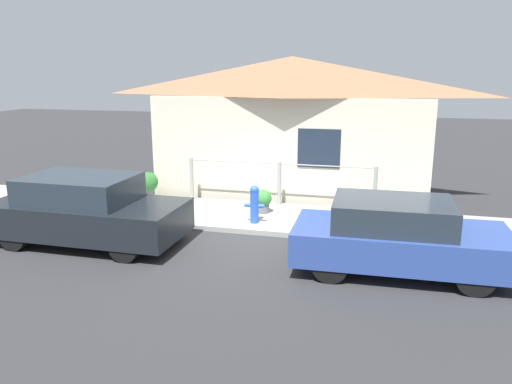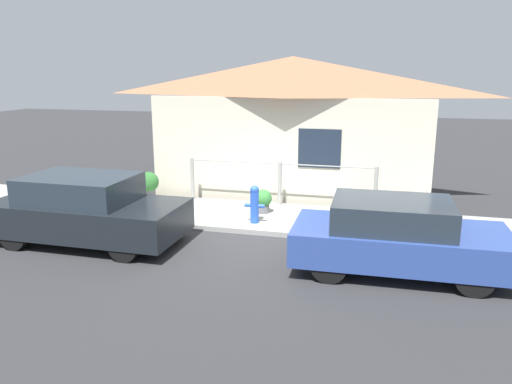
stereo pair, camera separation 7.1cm
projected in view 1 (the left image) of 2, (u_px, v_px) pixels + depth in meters
The scene contains 10 objects.
ground_plane at pixel (258, 236), 10.88m from camera, with size 60.00×60.00×0.00m, color #2D2D30.
sidewalk at pixel (270, 218), 11.97m from camera, with size 24.00×2.36×0.12m.
house at pixel (291, 85), 13.58m from camera, with size 7.87×2.23×3.88m.
fence at pixel (279, 181), 12.78m from camera, with size 4.90×0.10×1.12m.
car_left at pixel (87, 210), 10.27m from camera, with size 3.96×1.80×1.42m.
car_right at pixel (398, 236), 8.79m from camera, with size 3.75×1.77×1.31m.
fire_hydrant at pixel (254, 203), 11.30m from camera, with size 0.46×0.21×0.87m.
potted_plant_near_hydrant at pixel (263, 200), 12.14m from camera, with size 0.43×0.43×0.58m.
potted_plant_by_fence at pixel (148, 183), 13.59m from camera, with size 0.55×0.55×0.70m.
potted_plant_corner at pixel (367, 202), 11.87m from camera, with size 0.52×0.52×0.62m.
Camera 1 is at (2.51, -10.03, 3.52)m, focal length 35.00 mm.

